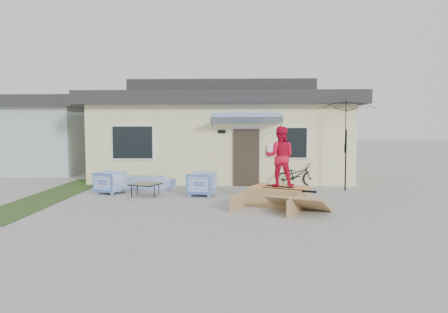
{
  "coord_description": "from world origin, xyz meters",
  "views": [
    {
      "loc": [
        0.87,
        -11.24,
        2.34
      ],
      "look_at": [
        0.3,
        1.8,
        1.3
      ],
      "focal_mm": 34.46,
      "sensor_mm": 36.0,
      "label": 1
    }
  ],
  "objects_px": {
    "loveseat": "(150,179)",
    "armchair_right": "(201,183)",
    "armchair_left": "(110,181)",
    "skater": "(280,155)",
    "patio_umbrella": "(346,140)",
    "bicycle": "(296,172)",
    "coffee_table": "(146,190)",
    "skate_ramp": "(279,196)",
    "skateboard": "(280,186)"
  },
  "relations": [
    {
      "from": "armchair_left",
      "to": "skate_ramp",
      "type": "height_order",
      "value": "armchair_left"
    },
    {
      "from": "armchair_left",
      "to": "skater",
      "type": "height_order",
      "value": "skater"
    },
    {
      "from": "armchair_right",
      "to": "bicycle",
      "type": "relative_size",
      "value": 0.5
    },
    {
      "from": "coffee_table",
      "to": "skate_ramp",
      "type": "bearing_deg",
      "value": -18.62
    },
    {
      "from": "bicycle",
      "to": "skate_ramp",
      "type": "bearing_deg",
      "value": 142.4
    },
    {
      "from": "loveseat",
      "to": "armchair_right",
      "type": "xyz_separation_m",
      "value": [
        1.95,
        -1.33,
        0.08
      ]
    },
    {
      "from": "loveseat",
      "to": "skate_ramp",
      "type": "distance_m",
      "value": 5.16
    },
    {
      "from": "armchair_right",
      "to": "coffee_table",
      "type": "distance_m",
      "value": 1.79
    },
    {
      "from": "skateboard",
      "to": "bicycle",
      "type": "bearing_deg",
      "value": 105.37
    },
    {
      "from": "patio_umbrella",
      "to": "skateboard",
      "type": "bearing_deg",
      "value": -133.0
    },
    {
      "from": "loveseat",
      "to": "patio_umbrella",
      "type": "distance_m",
      "value": 6.92
    },
    {
      "from": "patio_umbrella",
      "to": "coffee_table",
      "type": "bearing_deg",
      "value": -168.96
    },
    {
      "from": "bicycle",
      "to": "patio_umbrella",
      "type": "xyz_separation_m",
      "value": [
        1.55,
        -0.86,
        1.22
      ]
    },
    {
      "from": "armchair_left",
      "to": "skate_ramp",
      "type": "bearing_deg",
      "value": -88.5
    },
    {
      "from": "loveseat",
      "to": "skate_ramp",
      "type": "relative_size",
      "value": 0.83
    },
    {
      "from": "armchair_left",
      "to": "armchair_right",
      "type": "xyz_separation_m",
      "value": [
        3.03,
        -0.28,
        0.01
      ]
    },
    {
      "from": "skater",
      "to": "skate_ramp",
      "type": "bearing_deg",
      "value": 72.16
    },
    {
      "from": "loveseat",
      "to": "armchair_right",
      "type": "distance_m",
      "value": 2.36
    },
    {
      "from": "armchair_left",
      "to": "coffee_table",
      "type": "distance_m",
      "value": 1.34
    },
    {
      "from": "skateboard",
      "to": "skate_ramp",
      "type": "bearing_deg",
      "value": -85.14
    },
    {
      "from": "bicycle",
      "to": "patio_umbrella",
      "type": "relative_size",
      "value": 0.68
    },
    {
      "from": "armchair_right",
      "to": "skate_ramp",
      "type": "xyz_separation_m",
      "value": [
        2.35,
        -1.52,
        -0.16
      ]
    },
    {
      "from": "coffee_table",
      "to": "skater",
      "type": "relative_size",
      "value": 0.47
    },
    {
      "from": "armchair_right",
      "to": "patio_umbrella",
      "type": "distance_m",
      "value": 5.14
    },
    {
      "from": "bicycle",
      "to": "skateboard",
      "type": "distance_m",
      "value": 3.6
    },
    {
      "from": "skate_ramp",
      "to": "bicycle",
      "type": "bearing_deg",
      "value": 100.36
    },
    {
      "from": "bicycle",
      "to": "skateboard",
      "type": "bearing_deg",
      "value": 142.54
    },
    {
      "from": "patio_umbrella",
      "to": "skater",
      "type": "distance_m",
      "value": 3.61
    },
    {
      "from": "patio_umbrella",
      "to": "skater",
      "type": "relative_size",
      "value": 1.44
    },
    {
      "from": "armchair_right",
      "to": "coffee_table",
      "type": "bearing_deg",
      "value": -76.41
    },
    {
      "from": "loveseat",
      "to": "patio_umbrella",
      "type": "xyz_separation_m",
      "value": [
        6.78,
        -0.17,
        1.42
      ]
    },
    {
      "from": "bicycle",
      "to": "skate_ramp",
      "type": "height_order",
      "value": "bicycle"
    },
    {
      "from": "loveseat",
      "to": "patio_umbrella",
      "type": "bearing_deg",
      "value": -173.96
    },
    {
      "from": "loveseat",
      "to": "skateboard",
      "type": "distance_m",
      "value": 5.15
    },
    {
      "from": "armchair_left",
      "to": "patio_umbrella",
      "type": "height_order",
      "value": "patio_umbrella"
    },
    {
      "from": "bicycle",
      "to": "skater",
      "type": "distance_m",
      "value": 3.71
    },
    {
      "from": "armchair_right",
      "to": "bicycle",
      "type": "xyz_separation_m",
      "value": [
        3.27,
        2.02,
        0.11
      ]
    },
    {
      "from": "patio_umbrella",
      "to": "skateboard",
      "type": "relative_size",
      "value": 2.97
    },
    {
      "from": "armchair_right",
      "to": "skater",
      "type": "distance_m",
      "value": 2.96
    },
    {
      "from": "armchair_left",
      "to": "patio_umbrella",
      "type": "xyz_separation_m",
      "value": [
        7.86,
        0.88,
        1.34
      ]
    },
    {
      "from": "armchair_left",
      "to": "armchair_right",
      "type": "relative_size",
      "value": 0.98
    },
    {
      "from": "loveseat",
      "to": "armchair_right",
      "type": "height_order",
      "value": "armchair_right"
    },
    {
      "from": "skate_ramp",
      "to": "skateboard",
      "type": "relative_size",
      "value": 2.49
    },
    {
      "from": "patio_umbrella",
      "to": "skate_ramp",
      "type": "relative_size",
      "value": 1.19
    },
    {
      "from": "coffee_table",
      "to": "skate_ramp",
      "type": "height_order",
      "value": "skate_ramp"
    },
    {
      "from": "loveseat",
      "to": "armchair_right",
      "type": "relative_size",
      "value": 2.05
    },
    {
      "from": "patio_umbrella",
      "to": "armchair_right",
      "type": "bearing_deg",
      "value": -166.45
    },
    {
      "from": "armchair_right",
      "to": "skater",
      "type": "bearing_deg",
      "value": 67.78
    },
    {
      "from": "armchair_left",
      "to": "skater",
      "type": "xyz_separation_m",
      "value": [
        5.4,
        -1.75,
        1.01
      ]
    },
    {
      "from": "patio_umbrella",
      "to": "skateboard",
      "type": "height_order",
      "value": "patio_umbrella"
    }
  ]
}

